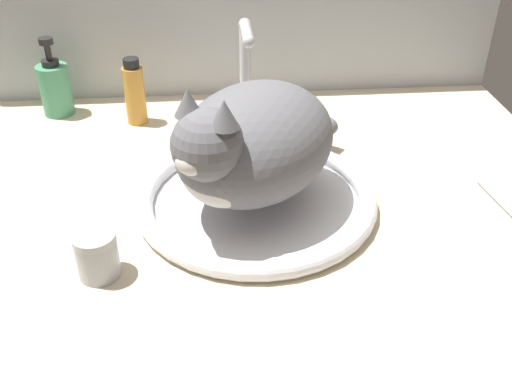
{
  "coord_description": "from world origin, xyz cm",
  "views": [
    {
      "loc": [
        -3.49,
        -76.47,
        54.36
      ],
      "look_at": [
        2.62,
        -2.84,
        7.0
      ],
      "focal_mm": 40.62,
      "sensor_mm": 36.0,
      "label": 1
    }
  ],
  "objects_px": {
    "sink_basin": "(256,198)",
    "soap_pump_bottle": "(55,88)",
    "cat": "(250,144)",
    "toothbrush": "(511,210)",
    "amber_bottle": "(135,93)",
    "metal_jar": "(97,255)",
    "faucet": "(246,94)"
  },
  "relations": [
    {
      "from": "sink_basin",
      "to": "soap_pump_bottle",
      "type": "xyz_separation_m",
      "value": [
        -0.37,
        0.36,
        0.04
      ]
    },
    {
      "from": "cat",
      "to": "toothbrush",
      "type": "relative_size",
      "value": 2.11
    },
    {
      "from": "soap_pump_bottle",
      "to": "amber_bottle",
      "type": "relative_size",
      "value": 1.2
    },
    {
      "from": "amber_bottle",
      "to": "metal_jar",
      "type": "relative_size",
      "value": 2.0
    },
    {
      "from": "soap_pump_bottle",
      "to": "metal_jar",
      "type": "distance_m",
      "value": 0.52
    },
    {
      "from": "amber_bottle",
      "to": "metal_jar",
      "type": "xyz_separation_m",
      "value": [
        -0.01,
        -0.45,
        -0.03
      ]
    },
    {
      "from": "faucet",
      "to": "amber_bottle",
      "type": "relative_size",
      "value": 1.71
    },
    {
      "from": "amber_bottle",
      "to": "toothbrush",
      "type": "distance_m",
      "value": 0.69
    },
    {
      "from": "toothbrush",
      "to": "faucet",
      "type": "bearing_deg",
      "value": 143.86
    },
    {
      "from": "metal_jar",
      "to": "amber_bottle",
      "type": "bearing_deg",
      "value": 88.7
    },
    {
      "from": "faucet",
      "to": "amber_bottle",
      "type": "bearing_deg",
      "value": 158.62
    },
    {
      "from": "sink_basin",
      "to": "amber_bottle",
      "type": "distance_m",
      "value": 0.37
    },
    {
      "from": "sink_basin",
      "to": "toothbrush",
      "type": "height_order",
      "value": "sink_basin"
    },
    {
      "from": "faucet",
      "to": "cat",
      "type": "distance_m",
      "value": 0.24
    },
    {
      "from": "amber_bottle",
      "to": "metal_jar",
      "type": "distance_m",
      "value": 0.45
    },
    {
      "from": "soap_pump_bottle",
      "to": "amber_bottle",
      "type": "xyz_separation_m",
      "value": [
        0.16,
        -0.05,
        0.01
      ]
    },
    {
      "from": "faucet",
      "to": "metal_jar",
      "type": "height_order",
      "value": "faucet"
    },
    {
      "from": "cat",
      "to": "metal_jar",
      "type": "relative_size",
      "value": 5.43
    },
    {
      "from": "sink_basin",
      "to": "toothbrush",
      "type": "relative_size",
      "value": 2.22
    },
    {
      "from": "soap_pump_bottle",
      "to": "toothbrush",
      "type": "xyz_separation_m",
      "value": [
        0.75,
        -0.41,
        -0.05
      ]
    },
    {
      "from": "soap_pump_bottle",
      "to": "sink_basin",
      "type": "bearing_deg",
      "value": -44.07
    },
    {
      "from": "cat",
      "to": "sink_basin",
      "type": "bearing_deg",
      "value": 49.67
    },
    {
      "from": "cat",
      "to": "amber_bottle",
      "type": "height_order",
      "value": "cat"
    },
    {
      "from": "cat",
      "to": "toothbrush",
      "type": "bearing_deg",
      "value": -6.52
    },
    {
      "from": "metal_jar",
      "to": "toothbrush",
      "type": "xyz_separation_m",
      "value": [
        0.6,
        0.09,
        -0.03
      ]
    },
    {
      "from": "sink_basin",
      "to": "faucet",
      "type": "bearing_deg",
      "value": 90.0
    },
    {
      "from": "soap_pump_bottle",
      "to": "metal_jar",
      "type": "xyz_separation_m",
      "value": [
        0.15,
        -0.5,
        -0.02
      ]
    },
    {
      "from": "soap_pump_bottle",
      "to": "amber_bottle",
      "type": "distance_m",
      "value": 0.17
    },
    {
      "from": "faucet",
      "to": "soap_pump_bottle",
      "type": "distance_m",
      "value": 0.39
    },
    {
      "from": "metal_jar",
      "to": "toothbrush",
      "type": "distance_m",
      "value": 0.61
    },
    {
      "from": "faucet",
      "to": "cat",
      "type": "height_order",
      "value": "cat"
    },
    {
      "from": "faucet",
      "to": "toothbrush",
      "type": "distance_m",
      "value": 0.48
    }
  ]
}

